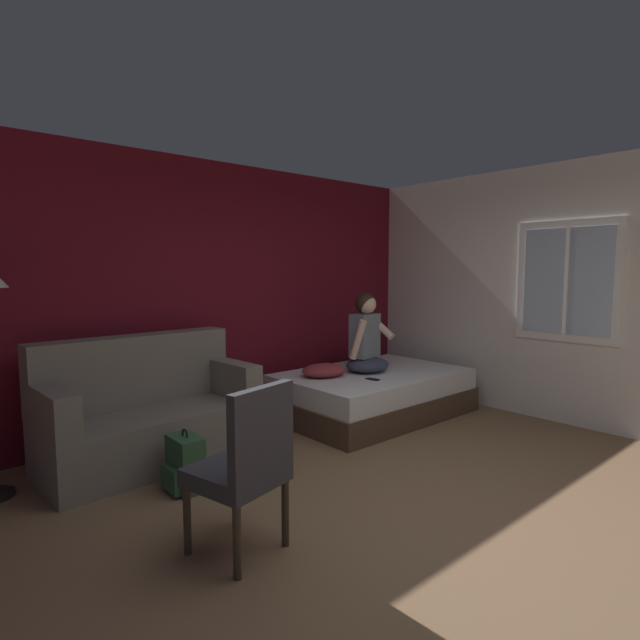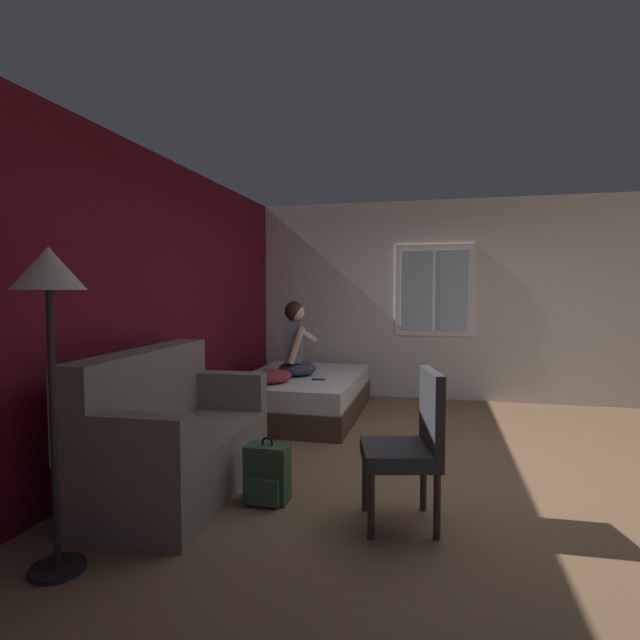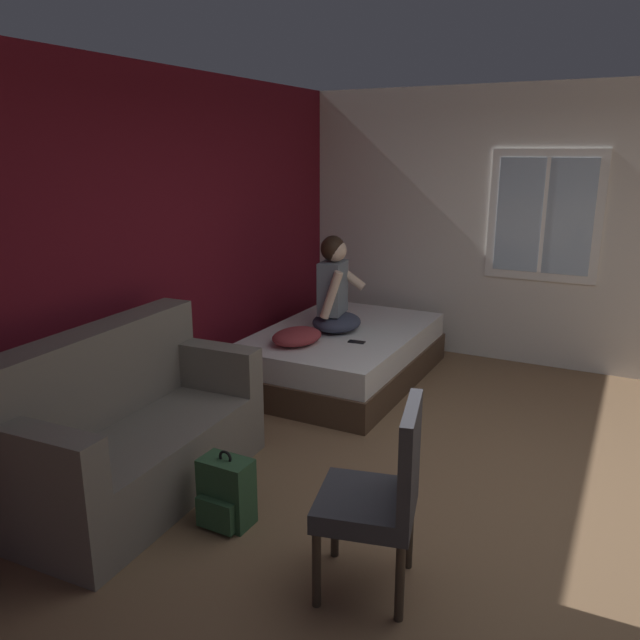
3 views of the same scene
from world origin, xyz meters
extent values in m
plane|color=brown|center=(0.00, 0.00, 0.00)|extent=(40.00, 40.00, 0.00)
cube|color=maroon|center=(0.00, 2.89, 1.35)|extent=(10.47, 0.16, 2.70)
cube|color=silver|center=(2.81, 0.00, 1.35)|extent=(0.16, 7.01, 2.70)
cube|color=white|center=(2.72, 0.40, 1.49)|extent=(0.02, 1.04, 1.24)
cube|color=#9EB2C6|center=(2.71, 0.40, 1.49)|extent=(0.01, 0.88, 1.08)
cube|color=white|center=(2.71, 0.40, 1.49)|extent=(0.01, 0.04, 1.08)
cube|color=#4C3828|center=(1.48, 1.92, 0.13)|extent=(2.08, 1.37, 0.26)
cube|color=white|center=(1.48, 1.92, 0.37)|extent=(2.02, 1.33, 0.22)
cube|color=slate|center=(-0.92, 2.17, 0.22)|extent=(1.74, 0.89, 0.44)
cube|color=slate|center=(-0.94, 2.47, 0.74)|extent=(1.71, 0.33, 0.60)
cube|color=slate|center=(-1.68, 2.13, 0.60)|extent=(0.22, 0.81, 0.32)
cube|color=slate|center=(-0.16, 2.21, 0.60)|extent=(0.22, 0.81, 0.32)
cylinder|color=#382D23|center=(-0.95, 0.81, 0.20)|extent=(0.04, 0.04, 0.40)
cylinder|color=#382D23|center=(-1.33, 0.72, 0.20)|extent=(0.04, 0.04, 0.40)
cylinder|color=#382D23|center=(-0.86, 0.43, 0.20)|extent=(0.04, 0.04, 0.40)
cylinder|color=#382D23|center=(-1.24, 0.34, 0.20)|extent=(0.04, 0.04, 0.40)
cube|color=#333338|center=(-1.09, 0.58, 0.45)|extent=(0.55, 0.55, 0.10)
cube|color=#333338|center=(-1.05, 0.38, 0.74)|extent=(0.46, 0.16, 0.48)
ellipsoid|color=#383D51|center=(1.44, 1.96, 0.56)|extent=(0.58, 0.52, 0.16)
cube|color=slate|center=(1.43, 2.00, 0.88)|extent=(0.36, 0.25, 0.48)
cylinder|color=beige|center=(1.24, 1.92, 0.86)|extent=(0.11, 0.22, 0.44)
cylinder|color=beige|center=(1.61, 1.95, 0.98)|extent=(0.14, 0.38, 0.29)
sphere|color=beige|center=(1.44, 1.98, 1.23)|extent=(0.21, 0.21, 0.21)
ellipsoid|color=black|center=(1.43, 2.00, 1.24)|extent=(0.26, 0.25, 0.23)
cube|color=#2D5133|center=(-0.96, 1.50, 0.20)|extent=(0.18, 0.30, 0.40)
cube|color=#2D5133|center=(-1.07, 1.50, 0.11)|extent=(0.05, 0.24, 0.18)
torus|color=black|center=(-0.96, 1.50, 0.42)|extent=(0.02, 0.09, 0.09)
ellipsoid|color=#993338|center=(0.90, 2.08, 0.55)|extent=(0.56, 0.47, 0.14)
cube|color=black|center=(1.18, 1.64, 0.48)|extent=(0.08, 0.15, 0.01)
camera|label=1|loc=(-2.52, -1.78, 1.60)|focal=28.00mm
camera|label=2|loc=(-4.21, 0.36, 1.47)|focal=28.00mm
camera|label=3|loc=(-3.55, -0.44, 2.10)|focal=35.00mm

